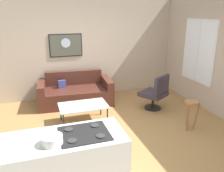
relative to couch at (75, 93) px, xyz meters
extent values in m
cube|color=#A27643|center=(0.45, -1.85, -0.30)|extent=(6.40, 6.40, 0.04)
cube|color=#BDA991|center=(0.45, 0.57, 1.12)|extent=(6.40, 0.05, 2.80)
cube|color=#BBA692|center=(3.08, -1.55, 1.12)|extent=(0.05, 6.40, 2.80)
cube|color=#4B251C|center=(0.00, -0.04, -0.07)|extent=(1.60, 1.05, 0.42)
cube|color=#4B251C|center=(0.03, 0.35, 0.34)|extent=(1.54, 0.27, 0.39)
cube|color=#4B251C|center=(-0.86, 0.02, 0.04)|extent=(0.25, 0.95, 0.64)
cube|color=#4B251C|center=(0.85, -0.10, 0.04)|extent=(0.25, 0.95, 0.64)
cube|color=navy|center=(-0.33, 0.15, 0.24)|extent=(0.21, 0.13, 0.20)
cube|color=silver|center=(-0.03, -1.21, 0.13)|extent=(1.04, 0.65, 0.02)
cylinder|color=#232326|center=(-0.50, -1.48, -0.08)|extent=(0.03, 0.03, 0.40)
cylinder|color=#232326|center=(0.44, -1.48, -0.08)|extent=(0.03, 0.03, 0.40)
cylinder|color=#232326|center=(-0.50, -0.94, -0.08)|extent=(0.03, 0.03, 0.40)
cylinder|color=#232326|center=(0.44, -0.94, -0.08)|extent=(0.03, 0.03, 0.40)
cylinder|color=black|center=(1.79, -0.99, -0.26)|extent=(0.41, 0.41, 0.04)
cylinder|color=black|center=(1.79, -0.99, -0.06)|extent=(0.06, 0.06, 0.37)
cube|color=#302833|center=(1.79, -0.99, 0.12)|extent=(0.79, 0.79, 0.10)
cube|color=#302833|center=(1.91, -1.18, 0.39)|extent=(0.54, 0.37, 0.45)
cylinder|color=#976437|center=(2.01, -2.21, 0.34)|extent=(0.28, 0.28, 0.03)
cylinder|color=#976437|center=(2.01, -2.09, 0.02)|extent=(0.04, 0.12, 0.60)
cylinder|color=#976437|center=(1.90, -2.27, 0.02)|extent=(0.12, 0.09, 0.60)
cylinder|color=#976437|center=(2.11, -2.27, 0.02)|extent=(0.12, 0.09, 0.60)
cube|color=silver|center=(-0.70, -3.33, 0.19)|extent=(1.53, 0.68, 0.93)
cube|color=black|center=(-0.43, -3.33, 0.66)|extent=(0.60, 0.52, 0.01)
cylinder|color=#2D2D2D|center=(-0.60, -3.47, 0.67)|extent=(0.11, 0.11, 0.01)
cylinder|color=#2D2D2D|center=(-0.26, -3.47, 0.67)|extent=(0.11, 0.11, 0.01)
cylinder|color=#2D2D2D|center=(-0.60, -3.19, 0.67)|extent=(0.11, 0.11, 0.01)
cylinder|color=#2D2D2D|center=(-0.26, -3.19, 0.67)|extent=(0.11, 0.11, 0.01)
cylinder|color=silver|center=(-0.82, -3.45, 0.66)|extent=(0.13, 0.13, 0.01)
cylinder|color=silver|center=(-0.82, -3.45, 0.71)|extent=(0.24, 0.24, 0.11)
cube|color=black|center=(-0.11, 0.53, 1.20)|extent=(0.88, 0.01, 0.62)
cube|color=#505345|center=(-0.11, 0.53, 1.20)|extent=(0.83, 0.02, 0.57)
cylinder|color=silver|center=(-0.11, 0.51, 1.27)|extent=(0.25, 0.01, 0.25)
cube|color=silver|center=(3.04, -0.95, 1.11)|extent=(0.02, 1.18, 1.60)
cube|color=white|center=(3.03, -0.95, 1.11)|extent=(0.01, 1.10, 1.52)
cube|color=silver|center=(3.03, -0.95, 1.11)|extent=(0.01, 0.04, 1.52)
camera|label=1|loc=(-0.89, -5.82, 2.09)|focal=36.95mm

